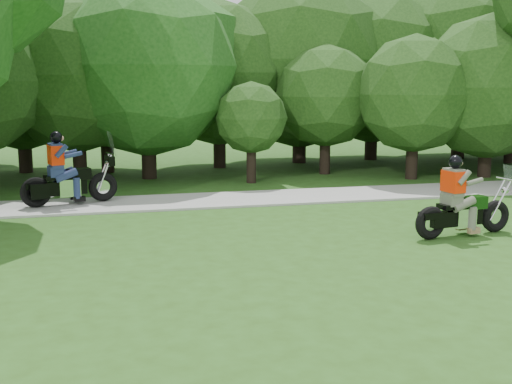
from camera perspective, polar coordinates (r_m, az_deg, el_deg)
name	(u,v)px	position (r m, az deg, el deg)	size (l,w,h in m)	color
ground	(458,280)	(11.42, 17.50, -7.45)	(100.00, 100.00, 0.00)	#284C15
walkway	(309,196)	(18.52, 4.76, -0.35)	(60.00, 2.20, 0.06)	gray
tree_line	(283,71)	(24.92, 2.44, 10.73)	(39.60, 12.49, 7.79)	black
chopper_motorcycle	(460,207)	(14.38, 17.66, -1.24)	(2.47, 0.83, 1.77)	black
touring_motorcycle	(64,178)	(17.61, -16.74, 1.17)	(2.53, 1.28, 1.96)	black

